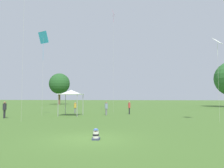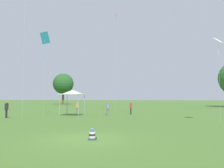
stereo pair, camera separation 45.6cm
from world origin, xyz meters
The scene contains 11 objects.
ground_plane centered at (0.00, 0.00, 0.00)m, with size 300.00×300.00×0.00m, color #426628.
seated_toddler centered at (0.45, -0.15, 0.24)m, with size 0.42×0.51×0.59m.
person_standing_0 centered at (-6.18, 17.33, 0.91)m, with size 0.41×0.41×1.53m.
person_standing_1 centered at (1.16, 16.96, 1.00)m, with size 0.39×0.39×1.64m.
person_standing_2 centered at (-1.54, 15.09, 0.96)m, with size 0.50×0.50×1.63m.
person_standing_3 centered at (-11.46, 9.83, 1.04)m, with size 0.48×0.48×1.74m.
canopy_tent centered at (-5.50, 13.54, 2.75)m, with size 2.56×2.56×3.04m.
kite_1 centered at (9.47, 8.87, 6.94)m, with size 1.03×1.05×7.44m.
kite_2 centered at (-1.46, 21.02, 14.32)m, with size 0.42×0.90×15.51m.
kite_3 centered at (-8.65, 12.61, 9.05)m, with size 1.43×0.97×9.87m.
distant_tree_0 centered at (-21.92, 51.44, 6.23)m, with size 6.22×6.22×9.37m.
Camera 1 is at (2.85, -11.32, 2.20)m, focal length 35.00 mm.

